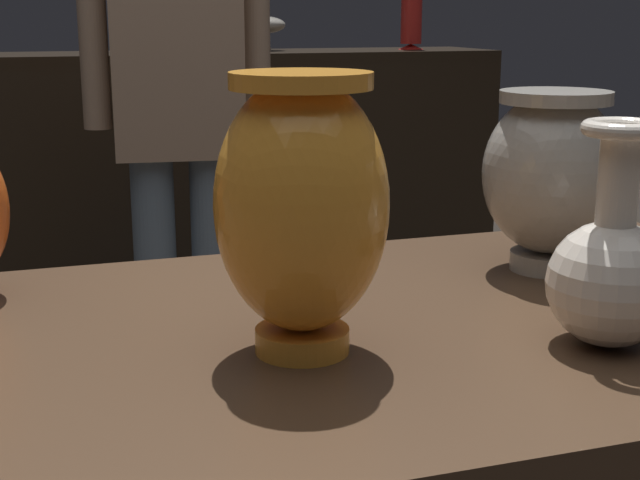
{
  "coord_description": "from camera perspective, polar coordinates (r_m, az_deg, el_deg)",
  "views": [
    {
      "loc": [
        -0.3,
        -0.84,
        1.11
      ],
      "look_at": [
        -0.03,
        -0.03,
        0.9
      ],
      "focal_mm": 51.28,
      "sensor_mm": 36.0,
      "label": 1
    }
  ],
  "objects": [
    {
      "name": "vase_right_accent",
      "position": [
        0.91,
        17.73,
        -1.83
      ],
      "size": [
        0.12,
        0.12,
        0.22
      ],
      "color": "silver",
      "rests_on": "display_plinth"
    },
    {
      "name": "vase_centerpiece",
      "position": [
        0.84,
        -1.16,
        2.24
      ],
      "size": [
        0.16,
        0.16,
        0.26
      ],
      "color": "orange",
      "rests_on": "display_plinth"
    },
    {
      "name": "shelf_vase_far_right",
      "position": [
        3.31,
        5.74,
        14.06
      ],
      "size": [
        0.09,
        0.09,
        0.27
      ],
      "color": "red",
      "rests_on": "back_display_shelf"
    },
    {
      "name": "shelf_vase_right",
      "position": [
        3.2,
        -3.55,
        13.21
      ],
      "size": [
        0.15,
        0.15,
        0.11
      ],
      "color": "gray",
      "rests_on": "back_display_shelf"
    },
    {
      "name": "vase_left_accent",
      "position": [
        1.16,
        14.24,
        4.09
      ],
      "size": [
        0.17,
        0.17,
        0.22
      ],
      "color": "gray",
      "rests_on": "display_plinth"
    },
    {
      "name": "visitor_center_back",
      "position": [
        2.35,
        -8.82,
        8.58
      ],
      "size": [
        0.47,
        0.22,
        1.54
      ],
      "rotation": [
        0.0,
        0.0,
        3.02
      ],
      "color": "slate",
      "rests_on": "ground_plane"
    },
    {
      "name": "back_display_shelf",
      "position": [
        3.12,
        -12.45,
        2.19
      ],
      "size": [
        2.6,
        0.4,
        0.99
      ],
      "color": "black",
      "rests_on": "ground_plane"
    }
  ]
}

